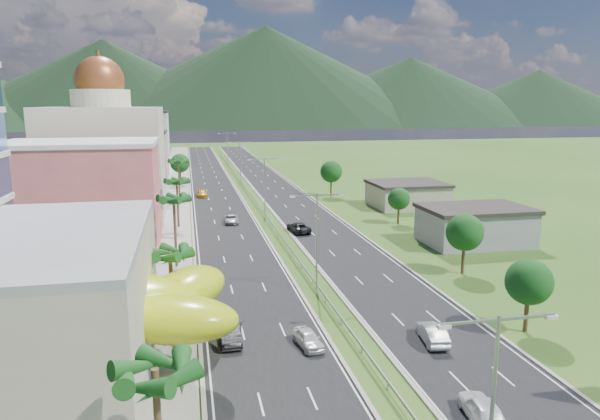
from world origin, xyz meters
TOP-DOWN VIEW (x-y plane):
  - ground at (0.00, 0.00)m, footprint 500.00×500.00m
  - road_left at (-7.50, 90.00)m, footprint 11.00×260.00m
  - road_right at (7.50, 90.00)m, footprint 11.00×260.00m
  - sidewalk_left at (-17.00, 90.00)m, footprint 7.00×260.00m
  - median_guardrail at (0.00, 71.99)m, footprint 0.10×216.06m
  - streetlight_median_a at (0.00, -25.00)m, footprint 6.04×0.25m
  - streetlight_median_b at (0.00, 10.00)m, footprint 6.04×0.25m
  - streetlight_median_c at (0.00, 50.00)m, footprint 6.04×0.25m
  - streetlight_median_d at (0.00, 95.00)m, footprint 6.04×0.25m
  - streetlight_median_e at (0.00, 140.00)m, footprint 6.04×0.25m
  - lime_canopy at (-20.00, -4.00)m, footprint 18.00×15.00m
  - pink_shophouse at (-28.00, 32.00)m, footprint 20.00×15.00m
  - domed_building at (-28.00, 55.00)m, footprint 20.00×20.00m
  - midrise_grey at (-27.00, 80.00)m, footprint 16.00×15.00m
  - midrise_beige at (-27.00, 102.00)m, footprint 16.00×15.00m
  - midrise_white at (-27.00, 125.00)m, footprint 16.00×15.00m
  - shed_near at (28.00, 25.00)m, footprint 15.00×10.00m
  - shed_far at (30.00, 55.00)m, footprint 14.00×12.00m
  - palm_tree_a at (-15.50, -22.00)m, footprint 3.60×3.60m
  - palm_tree_b at (-15.50, 2.00)m, footprint 3.60×3.60m
  - palm_tree_c at (-15.50, 22.00)m, footprint 3.60×3.60m
  - palm_tree_d at (-15.50, 45.00)m, footprint 3.60×3.60m
  - palm_tree_e at (-15.50, 70.00)m, footprint 3.60×3.60m
  - leafy_tree_lfar at (-15.50, 95.00)m, footprint 4.90×4.90m
  - leafy_tree_ra at (16.00, -5.00)m, footprint 4.20×4.20m
  - leafy_tree_rb at (19.00, 12.00)m, footprint 4.55×4.55m
  - leafy_tree_rc at (22.00, 40.00)m, footprint 3.85×3.85m
  - leafy_tree_rd at (18.00, 70.00)m, footprint 4.90×4.90m
  - mountain_ridge at (60.00, 450.00)m, footprint 860.00×140.00m
  - car_white_near_left at (-4.12, -3.90)m, footprint 2.31×4.40m
  - car_dark_left at (-10.63, -1.50)m, footprint 1.86×5.01m
  - car_silver_mid_left at (-6.47, 46.38)m, footprint 2.64×5.22m
  - car_yellow_far_left at (-10.71, 74.93)m, footprint 2.33×5.27m
  - car_white_near_right at (4.59, -17.05)m, footprint 2.68×5.19m
  - car_silver_right at (6.68, -5.27)m, footprint 2.40×5.12m
  - car_dark_far_right at (3.61, 37.23)m, footprint 3.44×6.10m
  - motorcycle at (-9.36, 1.07)m, footprint 0.71×1.81m

SIDE VIEW (x-z plane):
  - ground at x=0.00m, z-range 0.00..0.00m
  - mountain_ridge at x=60.00m, z-range -45.00..45.00m
  - road_left at x=-7.50m, z-range 0.00..0.04m
  - road_right at x=7.50m, z-range 0.00..0.04m
  - sidewalk_left at x=-17.00m, z-range 0.00..0.12m
  - motorcycle at x=-9.36m, z-range 0.04..1.17m
  - median_guardrail at x=0.00m, z-range 0.24..1.00m
  - car_silver_mid_left at x=-6.47m, z-range 0.04..1.46m
  - car_white_near_left at x=-4.12m, z-range 0.04..1.47m
  - car_yellow_far_left at x=-10.71m, z-range 0.04..1.55m
  - car_dark_far_right at x=3.61m, z-range 0.04..1.65m
  - car_silver_right at x=6.68m, z-range 0.04..1.66m
  - car_dark_left at x=-10.63m, z-range 0.04..1.68m
  - car_white_near_right at x=4.59m, z-range 0.04..1.73m
  - shed_far at x=30.00m, z-range 0.00..4.40m
  - shed_near at x=28.00m, z-range 0.00..5.00m
  - leafy_tree_rc at x=22.00m, z-range 1.21..7.54m
  - leafy_tree_ra at x=16.00m, z-range 1.33..8.23m
  - lime_canopy at x=-20.00m, z-range 1.29..8.69m
  - leafy_tree_rb at x=19.00m, z-range 1.44..8.92m
  - leafy_tree_lfar at x=-15.50m, z-range 1.55..9.60m
  - leafy_tree_rd at x=18.00m, z-range 1.55..9.60m
  - midrise_beige at x=-27.00m, z-range 0.00..13.00m
  - streetlight_median_a at x=0.00m, z-range 1.25..12.25m
  - streetlight_median_b at x=0.00m, z-range 1.25..12.25m
  - streetlight_median_c at x=0.00m, z-range 1.25..12.25m
  - streetlight_median_d at x=0.00m, z-range 1.25..12.25m
  - streetlight_median_e at x=0.00m, z-range 1.25..12.25m
  - palm_tree_b at x=-15.50m, z-range 3.01..11.11m
  - pink_shophouse at x=-28.00m, z-range 0.00..15.00m
  - palm_tree_d at x=-15.50m, z-range 3.24..11.84m
  - midrise_grey at x=-27.00m, z-range 0.00..16.00m
  - palm_tree_a at x=-15.50m, z-range 3.47..12.57m
  - palm_tree_e at x=-15.50m, z-range 3.61..13.01m
  - palm_tree_c at x=-15.50m, z-range 3.70..13.30m
  - midrise_white at x=-27.00m, z-range 0.00..18.00m
  - domed_building at x=-28.00m, z-range -3.00..25.70m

